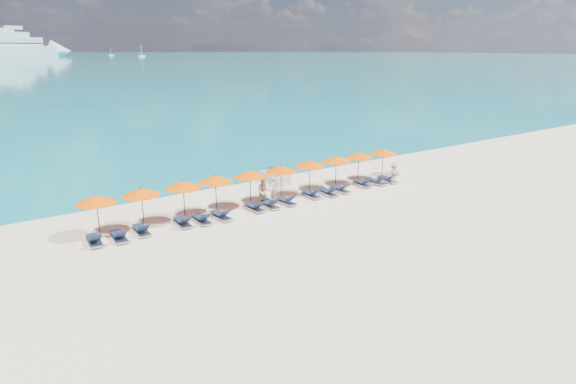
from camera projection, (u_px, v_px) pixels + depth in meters
ground at (319, 226)px, 26.63m from camera, size 1400.00×1400.00×0.00m
cruise_ship at (7, 47)px, 480.93m from camera, size 140.46×76.13×39.75m
sailboat_near at (142, 55)px, 515.37m from camera, size 6.77×2.26×12.41m
sailboat_far at (111, 55)px, 571.51m from camera, size 5.14×1.71×9.42m
jetski at (275, 177)px, 35.09m from camera, size 1.06×2.73×0.96m
beachgoer_a at (274, 190)px, 30.23m from camera, size 0.76×0.72×1.75m
beachgoer_b at (264, 192)px, 29.57m from camera, size 1.02×0.77×1.87m
beachgoer_c at (394, 173)px, 34.55m from camera, size 1.12×0.88×1.57m
umbrella_0 at (96, 199)px, 24.56m from camera, size 2.10×2.10×2.28m
umbrella_1 at (141, 192)px, 25.85m from camera, size 2.10×2.10×2.28m
umbrella_2 at (183, 185)px, 27.20m from camera, size 2.10×2.10×2.28m
umbrella_3 at (215, 179)px, 28.43m from camera, size 2.10×2.10×2.28m
umbrella_4 at (250, 174)px, 29.57m from camera, size 2.10×2.10×2.28m
umbrella_5 at (281, 169)px, 30.79m from camera, size 2.10×2.10×2.28m
umbrella_6 at (310, 163)px, 32.22m from camera, size 2.10×2.10×2.28m
umbrella_7 at (336, 159)px, 33.51m from camera, size 2.10×2.10×2.28m
umbrella_8 at (359, 155)px, 34.72m from camera, size 2.10×2.10×2.28m
umbrella_9 at (383, 151)px, 35.88m from camera, size 2.10×2.10×2.28m
lounger_0 at (94, 240)px, 24.04m from camera, size 0.75×1.74×0.66m
lounger_1 at (119, 236)px, 24.53m from camera, size 0.70×1.73×0.66m
lounger_2 at (141, 230)px, 25.37m from camera, size 0.69×1.73×0.66m
lounger_3 at (183, 222)px, 26.52m from camera, size 0.70×1.73×0.66m
lounger_4 at (202, 219)px, 26.96m from camera, size 0.64×1.71×0.66m
lounger_5 at (221, 215)px, 27.58m from camera, size 0.77×1.75×0.66m
lounger_6 at (255, 207)px, 28.99m from camera, size 0.68×1.72×0.66m
lounger_7 at (270, 204)px, 29.54m from camera, size 0.74×1.74×0.66m
lounger_8 at (286, 201)px, 30.18m from camera, size 0.67×1.72×0.66m
lounger_9 at (311, 194)px, 31.56m from camera, size 0.66×1.72×0.66m
lounger_10 at (328, 192)px, 32.00m from camera, size 0.72×1.73×0.66m
lounger_11 at (340, 189)px, 32.74m from camera, size 0.64×1.71×0.66m
lounger_12 at (362, 183)px, 34.09m from camera, size 0.79×1.75×0.66m
lounger_13 at (376, 181)px, 34.54m from camera, size 0.75×1.74×0.66m
lounger_14 at (387, 179)px, 35.14m from camera, size 0.68×1.72×0.66m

